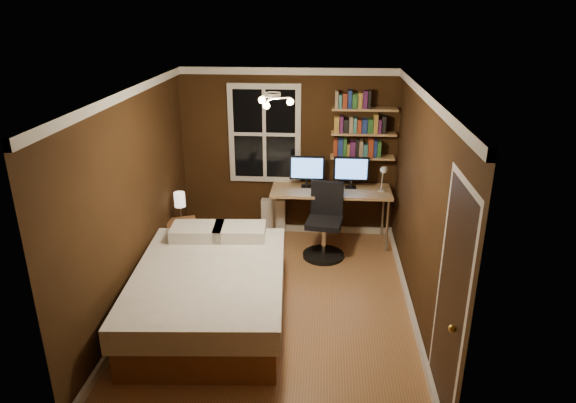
# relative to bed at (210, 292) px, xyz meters

# --- Properties ---
(floor) EXTENTS (4.20, 4.20, 0.00)m
(floor) POSITION_rel_bed_xyz_m (0.70, 0.35, -0.33)
(floor) COLOR brown
(floor) RESTS_ON ground
(wall_back) EXTENTS (3.20, 0.04, 2.50)m
(wall_back) POSITION_rel_bed_xyz_m (0.70, 2.45, 0.92)
(wall_back) COLOR black
(wall_back) RESTS_ON ground
(wall_left) EXTENTS (0.04, 4.20, 2.50)m
(wall_left) POSITION_rel_bed_xyz_m (-0.90, 0.35, 0.92)
(wall_left) COLOR black
(wall_left) RESTS_ON ground
(wall_right) EXTENTS (0.04, 4.20, 2.50)m
(wall_right) POSITION_rel_bed_xyz_m (2.30, 0.35, 0.92)
(wall_right) COLOR black
(wall_right) RESTS_ON ground
(ceiling) EXTENTS (3.20, 4.20, 0.02)m
(ceiling) POSITION_rel_bed_xyz_m (0.70, 0.35, 2.17)
(ceiling) COLOR white
(ceiling) RESTS_ON wall_back
(window) EXTENTS (1.06, 0.06, 1.46)m
(window) POSITION_rel_bed_xyz_m (0.35, 2.42, 1.22)
(window) COLOR silver
(window) RESTS_ON wall_back
(door) EXTENTS (0.03, 0.82, 2.05)m
(door) POSITION_rel_bed_xyz_m (2.29, -1.20, 0.70)
(door) COLOR black
(door) RESTS_ON ground
(door_knob) EXTENTS (0.06, 0.06, 0.06)m
(door_knob) POSITION_rel_bed_xyz_m (2.25, -1.50, 0.67)
(door_knob) COLOR #B78A35
(door_knob) RESTS_ON door
(ceiling_fixture) EXTENTS (0.44, 0.44, 0.18)m
(ceiling_fixture) POSITION_rel_bed_xyz_m (0.70, 0.25, 2.07)
(ceiling_fixture) COLOR beige
(ceiling_fixture) RESTS_ON ceiling
(bookshelf_lower) EXTENTS (0.92, 0.22, 0.03)m
(bookshelf_lower) POSITION_rel_bed_xyz_m (1.78, 2.33, 0.92)
(bookshelf_lower) COLOR #AC7D53
(bookshelf_lower) RESTS_ON wall_back
(books_row_lower) EXTENTS (0.66, 0.16, 0.23)m
(books_row_lower) POSITION_rel_bed_xyz_m (1.78, 2.33, 1.05)
(books_row_lower) COLOR maroon
(books_row_lower) RESTS_ON bookshelf_lower
(bookshelf_middle) EXTENTS (0.92, 0.22, 0.03)m
(bookshelf_middle) POSITION_rel_bed_xyz_m (1.78, 2.33, 1.27)
(bookshelf_middle) COLOR #AC7D53
(bookshelf_middle) RESTS_ON wall_back
(books_row_middle) EXTENTS (0.66, 0.16, 0.23)m
(books_row_middle) POSITION_rel_bed_xyz_m (1.78, 2.33, 1.40)
(books_row_middle) COLOR navy
(books_row_middle) RESTS_ON bookshelf_middle
(bookshelf_upper) EXTENTS (0.92, 0.22, 0.03)m
(bookshelf_upper) POSITION_rel_bed_xyz_m (1.78, 2.33, 1.62)
(bookshelf_upper) COLOR #AC7D53
(bookshelf_upper) RESTS_ON wall_back
(books_row_upper) EXTENTS (0.48, 0.16, 0.23)m
(books_row_upper) POSITION_rel_bed_xyz_m (1.78, 2.33, 1.75)
(books_row_upper) COLOR #295F28
(books_row_upper) RESTS_ON bookshelf_upper
(bed) EXTENTS (1.77, 2.36, 0.76)m
(bed) POSITION_rel_bed_xyz_m (0.00, 0.00, 0.00)
(bed) COLOR brown
(bed) RESTS_ON ground
(nightstand) EXTENTS (0.52, 0.52, 0.51)m
(nightstand) POSITION_rel_bed_xyz_m (-0.72, 1.49, -0.07)
(nightstand) COLOR brown
(nightstand) RESTS_ON ground
(bedside_lamp) EXTENTS (0.15, 0.15, 0.44)m
(bedside_lamp) POSITION_rel_bed_xyz_m (-0.72, 1.49, 0.40)
(bedside_lamp) COLOR beige
(bedside_lamp) RESTS_ON nightstand
(radiator) EXTENTS (0.36, 0.13, 0.55)m
(radiator) POSITION_rel_bed_xyz_m (0.47, 2.35, -0.05)
(radiator) COLOR silver
(radiator) RESTS_ON ground
(desk) EXTENTS (1.73, 0.65, 0.82)m
(desk) POSITION_rel_bed_xyz_m (1.34, 2.11, 0.43)
(desk) COLOR #AC7D53
(desk) RESTS_ON ground
(monitor_left) EXTENTS (0.51, 0.12, 0.47)m
(monitor_left) POSITION_rel_bed_xyz_m (0.98, 2.19, 0.73)
(monitor_left) COLOR black
(monitor_left) RESTS_ON desk
(monitor_right) EXTENTS (0.51, 0.12, 0.47)m
(monitor_right) POSITION_rel_bed_xyz_m (1.62, 2.19, 0.73)
(monitor_right) COLOR black
(monitor_right) RESTS_ON desk
(desk_lamp) EXTENTS (0.14, 0.32, 0.44)m
(desk_lamp) POSITION_rel_bed_xyz_m (2.06, 2.00, 0.71)
(desk_lamp) COLOR silver
(desk_lamp) RESTS_ON desk
(office_chair) EXTENTS (0.58, 0.58, 1.05)m
(office_chair) POSITION_rel_bed_xyz_m (1.26, 1.63, 0.08)
(office_chair) COLOR black
(office_chair) RESTS_ON ground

